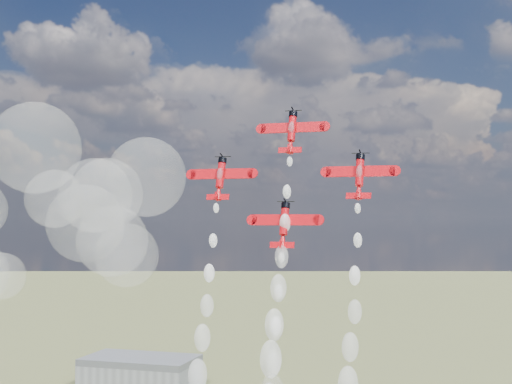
{
  "coord_description": "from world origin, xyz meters",
  "views": [
    {
      "loc": [
        23.01,
        -116.93,
        76.48
      ],
      "look_at": [
        -13.72,
        6.71,
        80.98
      ],
      "focal_mm": 50.0,
      "sensor_mm": 36.0,
      "label": 1
    }
  ],
  "objects_px": {
    "plane_left": "(220,177)",
    "plane_right": "(360,175)",
    "hangar": "(140,371)",
    "plane_slot": "(284,224)",
    "plane_lead": "(292,131)"
  },
  "relations": [
    {
      "from": "hangar",
      "to": "plane_slot",
      "type": "distance_m",
      "value": 220.02
    },
    {
      "from": "plane_right",
      "to": "plane_slot",
      "type": "xyz_separation_m",
      "value": [
        -12.82,
        -2.91,
        -8.49
      ]
    },
    {
      "from": "plane_lead",
      "to": "plane_slot",
      "type": "xyz_separation_m",
      "value": [
        0.0,
        -5.82,
        -16.98
      ]
    },
    {
      "from": "plane_lead",
      "to": "plane_left",
      "type": "height_order",
      "value": "plane_lead"
    },
    {
      "from": "plane_left",
      "to": "plane_slot",
      "type": "xyz_separation_m",
      "value": [
        12.82,
        -2.91,
        -8.49
      ]
    },
    {
      "from": "hangar",
      "to": "plane_left",
      "type": "xyz_separation_m",
      "value": [
        99.46,
        -173.36,
        77.26
      ]
    },
    {
      "from": "plane_slot",
      "to": "hangar",
      "type": "bearing_deg",
      "value": 122.5
    },
    {
      "from": "hangar",
      "to": "plane_slot",
      "type": "height_order",
      "value": "plane_slot"
    },
    {
      "from": "plane_right",
      "to": "plane_slot",
      "type": "distance_m",
      "value": 15.65
    },
    {
      "from": "plane_slot",
      "to": "plane_lead",
      "type": "bearing_deg",
      "value": 90.0
    },
    {
      "from": "plane_lead",
      "to": "plane_right",
      "type": "distance_m",
      "value": 15.65
    },
    {
      "from": "plane_left",
      "to": "plane_lead",
      "type": "bearing_deg",
      "value": 12.79
    },
    {
      "from": "hangar",
      "to": "plane_right",
      "type": "xyz_separation_m",
      "value": [
        125.1,
        -173.36,
        77.26
      ]
    },
    {
      "from": "plane_left",
      "to": "plane_right",
      "type": "relative_size",
      "value": 1.0
    },
    {
      "from": "hangar",
      "to": "plane_lead",
      "type": "bearing_deg",
      "value": -56.63
    }
  ]
}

